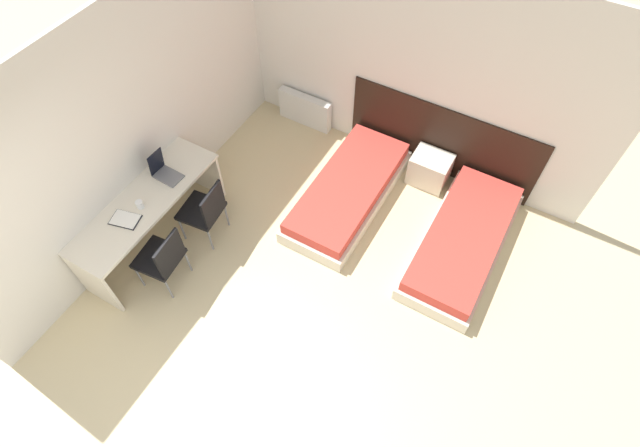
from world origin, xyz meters
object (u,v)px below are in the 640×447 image
Objects in this scene: chair_near_notebook at (162,257)px; nightstand at (430,169)px; chair_near_laptop at (205,209)px; bed_near_window at (348,191)px; bed_near_door at (463,241)px; laptop at (164,171)px.

nightstand is at bearing 49.70° from chair_near_notebook.
chair_near_notebook is at bearing -96.43° from chair_near_laptop.
bed_near_window is 1.00× the size of bed_near_door.
chair_near_laptop is (-1.19, -1.29, 0.32)m from bed_near_window.
nightstand is at bearing 42.42° from laptop.
bed_near_window is 2.33× the size of chair_near_laptop.
bed_near_window is 2.23m from laptop.
bed_near_window and bed_near_door have the same top height.
bed_near_window is 4.13× the size of nightstand.
bed_near_door is at bearing 23.72° from laptop.
chair_near_laptop is 0.62m from laptop.
chair_near_notebook is 0.99m from laptop.
bed_near_window is 1.11m from nightstand.
chair_near_laptop is 2.66× the size of laptop.
chair_near_notebook is (0.00, -0.74, 0.00)m from chair_near_laptop.
laptop is at bearing -139.91° from nightstand.
chair_near_laptop is (-2.71, -1.29, 0.32)m from bed_near_door.
bed_near_door is at bearing 0.00° from bed_near_window.
chair_near_laptop is at bearing -154.54° from bed_near_door.
chair_near_notebook is at bearing -120.36° from bed_near_window.
chair_near_laptop and chair_near_notebook have the same top height.
laptop is at bearing 170.50° from chair_near_laptop.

